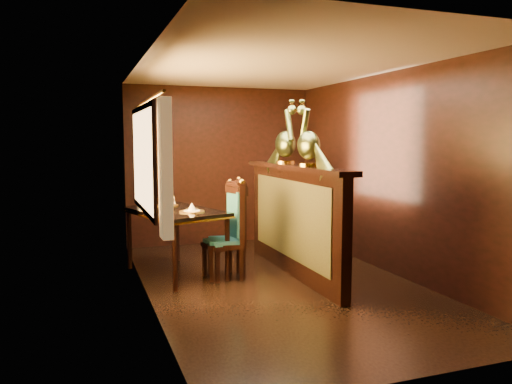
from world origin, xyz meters
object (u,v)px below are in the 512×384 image
Objects in this scene: chair_left at (234,226)px; chair_right at (231,227)px; dining_table at (175,215)px; peacock_left at (309,133)px; peacock_right at (285,132)px.

chair_left reaches higher than chair_right.
peacock_left is (1.38, -0.88, 1.01)m from dining_table.
peacock_right is at bearing 23.95° from chair_left.
chair_right is at bearing -171.24° from peacock_right.
peacock_right is (1.38, -0.20, 1.02)m from dining_table.
chair_right reaches higher than dining_table.
peacock_right is at bearing -2.71° from chair_right.
peacock_right reaches higher than chair_left.
chair_right is 1.53× the size of peacock_left.
peacock_right is (0.75, 0.12, 1.14)m from chair_right.
chair_right is at bearing 126.47° from chair_left.
dining_table is 1.73m from peacock_right.
dining_table is 1.92m from peacock_left.
peacock_right is at bearing -25.99° from dining_table.
peacock_right is (0.00, 0.68, 0.01)m from peacock_left.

